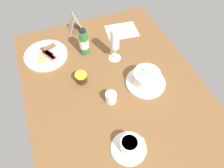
{
  "coord_description": "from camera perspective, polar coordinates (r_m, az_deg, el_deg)",
  "views": [
    {
      "loc": [
        -57.75,
        23.24,
        84.99
      ],
      "look_at": [
        -2.39,
        2.0,
        6.18
      ],
      "focal_mm": 34.98,
      "sensor_mm": 36.0,
      "label": 1
    }
  ],
  "objects": [
    {
      "name": "ground_plane",
      "position": [
        1.07,
        0.54,
        -1.22
      ],
      "size": [
        110.0,
        84.0,
        3.0
      ],
      "primitive_type": "cube",
      "color": "brown"
    },
    {
      "name": "porridge_bowl",
      "position": [
        1.05,
        8.94,
        1.46
      ],
      "size": [
        19.23,
        19.23,
        8.42
      ],
      "color": "white",
      "rests_on": "ground_plane"
    },
    {
      "name": "cutlery_setting",
      "position": [
        1.34,
        2.39,
        13.74
      ],
      "size": [
        16.07,
        19.71,
        0.9
      ],
      "color": "white",
      "rests_on": "ground_plane"
    },
    {
      "name": "coffee_cup",
      "position": [
        0.88,
        4.53,
        -15.82
      ],
      "size": [
        14.34,
        14.34,
        6.36
      ],
      "color": "white",
      "rests_on": "ground_plane"
    },
    {
      "name": "creamer_jug",
      "position": [
        0.99,
        -0.23,
        -3.5
      ],
      "size": [
        5.12,
        6.13,
        5.8
      ],
      "color": "white",
      "rests_on": "ground_plane"
    },
    {
      "name": "wine_glass",
      "position": [
        1.09,
        0.77,
        11.24
      ],
      "size": [
        6.59,
        6.59,
        18.96
      ],
      "color": "white",
      "rests_on": "ground_plane"
    },
    {
      "name": "jam_jar",
      "position": [
        1.07,
        -8.03,
        1.64
      ],
      "size": [
        5.74,
        5.74,
        5.09
      ],
      "color": "#352614",
      "rests_on": "ground_plane"
    },
    {
      "name": "sauce_bottle_green",
      "position": [
        1.16,
        -7.35,
        10.71
      ],
      "size": [
        4.96,
        4.96,
        15.76
      ],
      "color": "#337233",
      "rests_on": "ground_plane"
    },
    {
      "name": "breakfast_plate",
      "position": [
        1.23,
        -16.92,
        7.25
      ],
      "size": [
        23.0,
        23.0,
        3.7
      ],
      "color": "white",
      "rests_on": "ground_plane"
    },
    {
      "name": "menu_card",
      "position": [
        1.33,
        -9.75,
        15.48
      ],
      "size": [
        5.97,
        8.37,
        11.07
      ],
      "color": "#B8AC8A",
      "rests_on": "ground_plane"
    }
  ]
}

